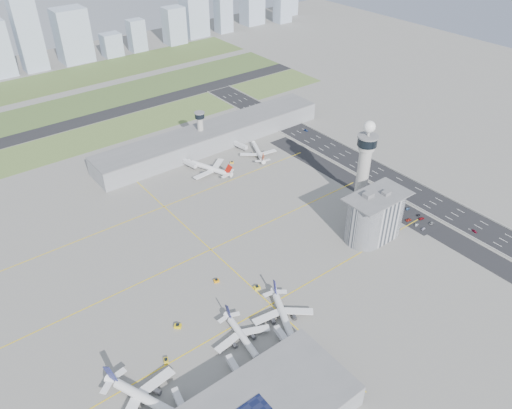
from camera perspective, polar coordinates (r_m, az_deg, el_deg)
ground at (r=317.11m, az=3.89°, el=-5.08°), size 1000.00×1000.00×0.00m
grass_strip_0 at (r=475.10m, az=-16.30°, el=7.98°), size 480.00×50.00×0.08m
grass_strip_1 at (r=540.40m, az=-19.58°, el=10.63°), size 480.00×60.00×0.08m
grass_strip_2 at (r=612.50m, az=-22.33°, el=12.78°), size 480.00×70.00×0.08m
runway at (r=506.97m, az=-18.02°, el=9.38°), size 480.00×22.00×0.10m
highway at (r=389.80m, az=16.76°, el=1.75°), size 28.00×500.00×0.10m
barrier_left at (r=379.54m, az=15.48°, el=1.13°), size 0.60×500.00×1.20m
barrier_right at (r=399.73m, az=18.01°, el=2.47°), size 0.60×500.00×1.20m
landside_road at (r=367.47m, az=15.58°, el=-0.20°), size 18.00×260.00×0.08m
parking_lot at (r=360.67m, az=16.84°, el=-1.17°), size 20.00×44.00×0.10m
taxiway_line_h_0 at (r=281.07m, az=1.69°, el=-11.37°), size 260.00×0.60×0.01m
taxiway_line_h_1 at (r=317.09m, az=-5.19°, el=-5.15°), size 260.00×0.60×0.01m
taxiway_line_h_2 at (r=359.57m, az=-10.46°, el=-0.25°), size 260.00×0.60×0.01m
taxiway_line_v at (r=317.09m, az=-5.19°, el=-5.15°), size 0.60×260.00×0.01m
control_tower at (r=345.92m, az=12.31°, el=4.87°), size 14.00×14.00×64.50m
secondary_tower at (r=424.90m, az=-6.38°, el=8.82°), size 8.60×8.60×31.90m
admin_building at (r=327.36m, az=13.43°, el=-1.27°), size 42.00×24.00×33.50m
terminal_pier at (r=432.85m, az=-5.02°, el=7.80°), size 210.00×32.00×15.80m
airplane_near_a at (r=242.33m, az=-12.58°, el=-20.49°), size 53.38×56.90×12.68m
airplane_near_b at (r=259.91m, az=-1.49°, el=-14.64°), size 36.10×40.88×10.37m
airplane_near_c at (r=269.77m, az=3.17°, el=-12.20°), size 47.35×50.37×11.19m
airplane_far_a at (r=393.09m, az=-5.43°, el=4.51°), size 49.45×53.13×12.01m
airplane_far_b at (r=415.50m, az=0.25°, el=6.30°), size 43.62×46.41×10.31m
jet_bridge_near_1 at (r=246.09m, az=-1.70°, el=-19.44°), size 5.39×14.31×5.70m
jet_bridge_near_2 at (r=257.76m, az=3.90°, el=-16.10°), size 5.39×14.31×5.70m
jet_bridge_far_0 at (r=406.09m, az=-8.21°, el=4.83°), size 5.39×14.31×5.70m
jet_bridge_far_1 at (r=429.19m, az=-2.45°, el=6.90°), size 5.39×14.31×5.70m
tug_0 at (r=258.91m, az=-10.24°, el=-17.13°), size 3.40×3.93×1.91m
tug_1 at (r=272.26m, az=-8.93°, el=-13.54°), size 4.43×4.33×2.14m
tug_2 at (r=289.08m, az=0.12°, el=-9.45°), size 4.02×3.20×2.07m
tug_3 at (r=294.20m, az=-4.54°, el=-8.66°), size 3.61×2.95×1.82m
tug_4 at (r=405.94m, az=-2.76°, el=4.83°), size 3.52×3.40×1.69m
tug_5 at (r=417.04m, az=-0.20°, el=5.77°), size 3.31×4.00×2.00m
car_lot_0 at (r=350.02m, az=18.59°, el=-2.64°), size 3.51×1.59×1.17m
car_lot_1 at (r=352.48m, az=17.92°, el=-2.20°), size 3.89×1.88×1.23m
car_lot_2 at (r=355.34m, az=17.04°, el=-1.69°), size 4.66×2.58×1.24m
car_lot_3 at (r=358.27m, az=16.08°, el=-1.18°), size 3.84×1.82×1.08m
car_lot_4 at (r=361.09m, az=15.35°, el=-0.73°), size 3.35×1.49×1.12m
car_lot_5 at (r=364.63m, az=14.47°, el=-0.18°), size 4.15×2.01×1.31m
car_lot_6 at (r=357.09m, az=19.43°, el=-2.02°), size 4.36×2.18×1.18m
car_lot_7 at (r=359.38m, az=18.40°, el=-1.52°), size 4.55×2.44×1.25m
car_lot_8 at (r=362.26m, az=18.07°, el=-1.15°), size 3.35×1.39×1.13m
car_lot_9 at (r=366.42m, az=16.97°, el=-0.46°), size 3.93×1.87×1.24m
car_lot_10 at (r=368.49m, az=16.07°, el=-0.08°), size 4.53×2.42×1.21m
car_lot_11 at (r=372.75m, az=15.15°, el=0.52°), size 3.96×2.07×1.10m
car_hw_0 at (r=359.91m, az=23.70°, el=-2.80°), size 2.12×4.02×1.30m
car_hw_1 at (r=410.63m, az=12.23°, el=4.37°), size 1.55×3.94×1.28m
car_hw_2 at (r=459.96m, az=5.73°, el=8.43°), size 2.04×4.37×1.21m
car_hw_4 at (r=495.44m, az=-0.35°, el=10.60°), size 1.73×3.92×1.31m
skyline_bldg_8 at (r=648.54m, az=-24.63°, el=17.33°), size 26.33×21.06×83.39m
skyline_bldg_9 at (r=664.90m, az=-20.25°, el=17.69°), size 36.96×29.57×62.11m
skyline_bldg_10 at (r=675.64m, az=-16.18°, el=17.12°), size 23.01×18.41×27.75m
skyline_bldg_11 at (r=687.01m, az=-13.48°, el=18.28°), size 20.22×16.18×38.97m
skyline_bldg_12 at (r=707.49m, az=-9.33°, el=19.54°), size 26.14×20.92×46.89m
skyline_bldg_13 at (r=732.43m, az=-7.13°, el=21.60°), size 32.26×25.81×81.20m
skyline_bldg_14 at (r=750.95m, az=-3.77°, el=21.61°), size 21.59×17.28×68.75m
skyline_bldg_15 at (r=791.90m, az=-0.44°, el=22.15°), size 30.25×24.20×63.40m
skyline_bldg_17 at (r=849.22m, az=3.81°, el=22.17°), size 22.64×18.11×41.06m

